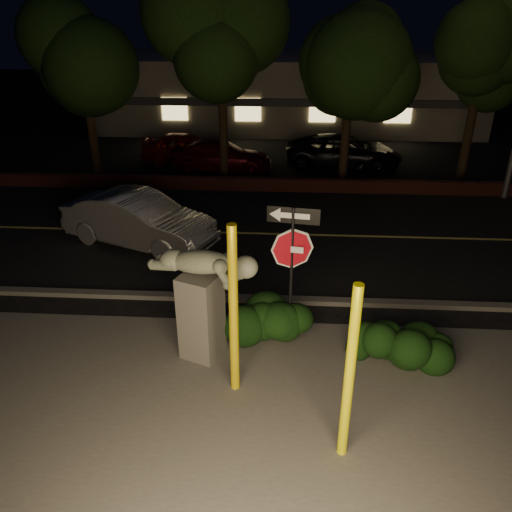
{
  "coord_description": "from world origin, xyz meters",
  "views": [
    {
      "loc": [
        0.17,
        -7.53,
        6.38
      ],
      "look_at": [
        -0.44,
        2.16,
        1.6
      ],
      "focal_mm": 35.0,
      "sensor_mm": 36.0,
      "label": 1
    }
  ],
  "objects_px": {
    "signpost": "(292,249)",
    "silver_sedan": "(139,220)",
    "yellow_pole_left": "(234,313)",
    "yellow_pole_right": "(349,376)",
    "parked_car_red": "(186,148)",
    "sculpture": "(202,291)",
    "parked_car_dark": "(343,151)",
    "parked_car_darkred": "(221,156)"
  },
  "relations": [
    {
      "from": "signpost",
      "to": "silver_sedan",
      "type": "relative_size",
      "value": 0.64
    },
    {
      "from": "yellow_pole_left",
      "to": "yellow_pole_right",
      "type": "distance_m",
      "value": 2.35
    },
    {
      "from": "yellow_pole_left",
      "to": "parked_car_red",
      "type": "height_order",
      "value": "yellow_pole_left"
    },
    {
      "from": "yellow_pole_left",
      "to": "signpost",
      "type": "bearing_deg",
      "value": 58.05
    },
    {
      "from": "sculpture",
      "to": "parked_car_dark",
      "type": "distance_m",
      "value": 14.68
    },
    {
      "from": "silver_sedan",
      "to": "parked_car_darkred",
      "type": "distance_m",
      "value": 8.07
    },
    {
      "from": "yellow_pole_right",
      "to": "silver_sedan",
      "type": "bearing_deg",
      "value": 124.91
    },
    {
      "from": "sculpture",
      "to": "silver_sedan",
      "type": "relative_size",
      "value": 0.52
    },
    {
      "from": "sculpture",
      "to": "parked_car_red",
      "type": "xyz_separation_m",
      "value": [
        -3.08,
        14.37,
        -0.82
      ]
    },
    {
      "from": "signpost",
      "to": "sculpture",
      "type": "xyz_separation_m",
      "value": [
        -1.73,
        -0.63,
        -0.64
      ]
    },
    {
      "from": "yellow_pole_right",
      "to": "sculpture",
      "type": "distance_m",
      "value": 3.53
    },
    {
      "from": "silver_sedan",
      "to": "parked_car_red",
      "type": "relative_size",
      "value": 1.16
    },
    {
      "from": "signpost",
      "to": "sculpture",
      "type": "distance_m",
      "value": 1.95
    },
    {
      "from": "signpost",
      "to": "parked_car_dark",
      "type": "height_order",
      "value": "signpost"
    },
    {
      "from": "silver_sedan",
      "to": "signpost",
      "type": "bearing_deg",
      "value": -113.83
    },
    {
      "from": "yellow_pole_right",
      "to": "parked_car_dark",
      "type": "height_order",
      "value": "yellow_pole_right"
    },
    {
      "from": "sculpture",
      "to": "yellow_pole_right",
      "type": "bearing_deg",
      "value": -21.42
    },
    {
      "from": "parked_car_red",
      "to": "yellow_pole_right",
      "type": "bearing_deg",
      "value": -157.88
    },
    {
      "from": "silver_sedan",
      "to": "parked_car_red",
      "type": "xyz_separation_m",
      "value": [
        -0.29,
        9.08,
        -0.08
      ]
    },
    {
      "from": "signpost",
      "to": "parked_car_red",
      "type": "height_order",
      "value": "signpost"
    },
    {
      "from": "signpost",
      "to": "sculpture",
      "type": "height_order",
      "value": "signpost"
    },
    {
      "from": "yellow_pole_right",
      "to": "signpost",
      "type": "relative_size",
      "value": 1.02
    },
    {
      "from": "sculpture",
      "to": "silver_sedan",
      "type": "height_order",
      "value": "sculpture"
    },
    {
      "from": "yellow_pole_right",
      "to": "sculpture",
      "type": "height_order",
      "value": "yellow_pole_right"
    },
    {
      "from": "parked_car_darkred",
      "to": "signpost",
      "type": "bearing_deg",
      "value": -166.81
    },
    {
      "from": "silver_sedan",
      "to": "parked_car_darkred",
      "type": "xyz_separation_m",
      "value": [
        1.47,
        7.93,
        -0.13
      ]
    },
    {
      "from": "yellow_pole_right",
      "to": "sculpture",
      "type": "xyz_separation_m",
      "value": [
        -2.58,
        2.4,
        -0.04
      ]
    },
    {
      "from": "yellow_pole_left",
      "to": "sculpture",
      "type": "height_order",
      "value": "yellow_pole_left"
    },
    {
      "from": "silver_sedan",
      "to": "parked_car_darkred",
      "type": "height_order",
      "value": "silver_sedan"
    },
    {
      "from": "parked_car_red",
      "to": "yellow_pole_left",
      "type": "bearing_deg",
      "value": -162.6
    },
    {
      "from": "yellow_pole_left",
      "to": "parked_car_red",
      "type": "distance_m",
      "value": 15.84
    },
    {
      "from": "parked_car_dark",
      "to": "yellow_pole_right",
      "type": "bearing_deg",
      "value": 178.13
    },
    {
      "from": "parked_car_dark",
      "to": "parked_car_darkred",
      "type": "bearing_deg",
      "value": 102.34
    },
    {
      "from": "parked_car_red",
      "to": "silver_sedan",
      "type": "bearing_deg",
      "value": -174.69
    },
    {
      "from": "parked_car_darkred",
      "to": "parked_car_dark",
      "type": "xyz_separation_m",
      "value": [
        5.42,
        0.85,
        0.07
      ]
    },
    {
      "from": "yellow_pole_left",
      "to": "silver_sedan",
      "type": "bearing_deg",
      "value": 119.27
    },
    {
      "from": "sculpture",
      "to": "yellow_pole_left",
      "type": "bearing_deg",
      "value": -31.88
    },
    {
      "from": "signpost",
      "to": "parked_car_dark",
      "type": "distance_m",
      "value": 13.73
    },
    {
      "from": "yellow_pole_right",
      "to": "signpost",
      "type": "distance_m",
      "value": 3.21
    },
    {
      "from": "yellow_pole_left",
      "to": "parked_car_red",
      "type": "bearing_deg",
      "value": 103.91
    },
    {
      "from": "sculpture",
      "to": "parked_car_dark",
      "type": "xyz_separation_m",
      "value": [
        4.1,
        14.08,
        -0.8
      ]
    },
    {
      "from": "yellow_pole_right",
      "to": "parked_car_darkred",
      "type": "bearing_deg",
      "value": 104.02
    }
  ]
}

